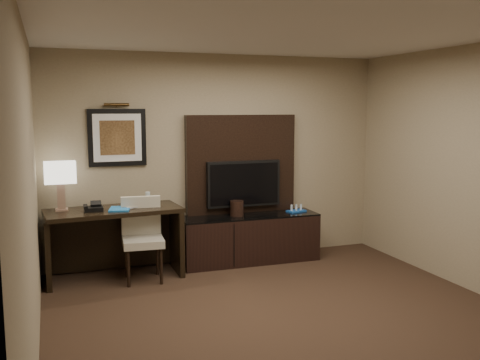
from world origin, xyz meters
name	(u,v)px	position (x,y,z in m)	size (l,w,h in m)	color
floor	(301,330)	(0.00, 0.00, -0.01)	(4.50, 5.00, 0.01)	black
ceiling	(306,26)	(0.00, 0.00, 2.70)	(4.50, 5.00, 0.01)	silver
wall_back	(218,158)	(0.00, 2.50, 1.35)	(4.50, 0.01, 2.70)	gray
wall_left	(29,199)	(-2.25, 0.00, 1.35)	(0.01, 5.00, 2.70)	gray
desk	(115,243)	(-1.41, 2.13, 0.42)	(1.56, 0.67, 0.83)	black
credenza	(250,238)	(0.33, 2.20, 0.31)	(1.81, 0.50, 0.62)	black
tv_wall_panel	(241,164)	(0.30, 2.44, 1.27)	(1.50, 0.12, 1.30)	black
tv	(244,184)	(0.30, 2.34, 1.02)	(1.00, 0.08, 0.60)	black
artwork	(117,138)	(-1.30, 2.48, 1.65)	(0.70, 0.04, 0.70)	black
picture_light	(117,105)	(-1.30, 2.44, 2.05)	(0.04, 0.04, 0.30)	#3C2A13
desk_chair	(143,241)	(-1.11, 1.89, 0.48)	(0.46, 0.53, 0.96)	beige
table_lamp	(61,187)	(-1.99, 2.22, 1.11)	(0.34, 0.19, 0.55)	#93705B
desk_phone	(93,207)	(-1.64, 2.07, 0.89)	(0.21, 0.19, 0.10)	black
blue_folder	(120,209)	(-1.35, 2.04, 0.84)	(0.23, 0.30, 0.02)	#1B69B5
book	(124,199)	(-1.29, 2.13, 0.94)	(0.15, 0.02, 0.21)	#C4B39A
water_bottle	(148,199)	(-1.00, 2.17, 0.92)	(0.06, 0.06, 0.17)	#AFC0C7
ice_bucket	(237,208)	(0.16, 2.21, 0.72)	(0.18, 0.18, 0.20)	black
minibar_tray	(296,208)	(1.01, 2.20, 0.67)	(0.25, 0.15, 0.09)	#1A54AD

